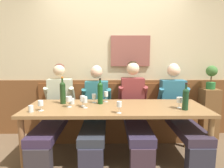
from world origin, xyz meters
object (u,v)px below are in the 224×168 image
at_px(wine_glass_by_bottle, 69,99).
at_px(wine_glass_mid_right, 179,100).
at_px(water_tumbler_left, 31,109).
at_px(wine_bottle_amber_mid, 186,98).
at_px(person_right_seat, 179,108).
at_px(potted_plant, 211,75).
at_px(wine_glass_left_end, 85,100).
at_px(person_center_right_seat, 95,110).
at_px(wine_glass_right_end, 41,104).
at_px(dining_table, 116,112).
at_px(wine_glass_near_bucket, 106,95).
at_px(wine_bottle_clear_water, 63,92).
at_px(person_left_seat, 55,110).
at_px(wine_glass_mid_left, 119,105).
at_px(wall_bench, 115,122).
at_px(water_tumbler_right, 72,101).
at_px(wine_bottle_green_tall, 100,92).
at_px(person_center_left_seat, 135,107).
at_px(wine_glass_center_front, 83,99).
at_px(wine_glass_center_rear, 94,97).

height_order(wine_glass_by_bottle, wine_glass_mid_right, same).
distance_m(wine_glass_by_bottle, water_tumbler_left, 0.48).
bearing_deg(wine_glass_by_bottle, wine_bottle_amber_mid, -5.69).
xyz_separation_m(person_right_seat, potted_plant, (0.66, 0.39, 0.46)).
bearing_deg(wine_glass_mid_right, wine_glass_left_end, 179.30).
distance_m(wine_bottle_amber_mid, water_tumbler_left, 1.91).
xyz_separation_m(person_center_right_seat, wine_glass_right_end, (-0.63, -0.51, 0.23)).
height_order(dining_table, water_tumbler_left, water_tumbler_left).
xyz_separation_m(wine_glass_near_bucket, wine_glass_right_end, (-0.80, -0.46, -0.02)).
bearing_deg(wine_glass_by_bottle, wine_bottle_clear_water, 124.08).
xyz_separation_m(wine_glass_by_bottle, wine_glass_near_bucket, (0.48, 0.29, 0.00)).
xyz_separation_m(person_left_seat, wine_glass_left_end, (0.51, -0.38, 0.24)).
relative_size(wine_bottle_amber_mid, wine_glass_right_end, 2.69).
xyz_separation_m(person_left_seat, person_center_right_seat, (0.61, 0.00, -0.00)).
height_order(wine_bottle_amber_mid, wine_glass_mid_left, wine_bottle_amber_mid).
height_order(wall_bench, water_tumbler_right, wall_bench).
bearing_deg(wine_glass_mid_right, potted_plant, 44.73).
bearing_deg(potted_plant, wine_glass_mid_left, -147.39).
distance_m(wine_bottle_amber_mid, wine_glass_near_bucket, 1.10).
relative_size(wine_bottle_green_tall, water_tumbler_right, 4.65).
bearing_deg(person_left_seat, person_center_left_seat, 1.54).
height_order(person_center_right_seat, wine_bottle_green_tall, person_center_right_seat).
height_order(person_center_left_seat, wine_glass_left_end, person_center_left_seat).
distance_m(wine_bottle_amber_mid, water_tumbler_right, 1.52).
bearing_deg(water_tumbler_left, wine_glass_by_bottle, 28.61).
height_order(person_center_right_seat, wine_glass_center_front, person_center_right_seat).
bearing_deg(dining_table, potted_plant, 23.94).
bearing_deg(wine_glass_mid_left, wine_glass_right_end, 173.47).
bearing_deg(water_tumbler_left, potted_plant, 20.07).
bearing_deg(wine_glass_right_end, person_center_left_seat, 23.54).
bearing_deg(person_right_seat, wine_glass_mid_right, -110.38).
relative_size(wine_glass_near_bucket, wine_glass_left_end, 1.04).
bearing_deg(dining_table, wine_glass_mid_right, -5.76).
height_order(wine_glass_by_bottle, wine_glass_center_front, same).
bearing_deg(wine_glass_near_bucket, person_right_seat, 3.71).
bearing_deg(wine_glass_left_end, wall_bench, 62.19).
relative_size(wine_bottle_amber_mid, wine_glass_mid_left, 2.43).
xyz_separation_m(wine_glass_near_bucket, wine_glass_center_rear, (-0.17, -0.06, -0.02)).
distance_m(person_center_left_seat, wine_glass_by_bottle, 1.01).
bearing_deg(wine_glass_mid_left, wine_glass_center_rear, 123.59).
bearing_deg(wine_glass_center_front, wine_bottle_clear_water, 154.47).
distance_m(person_center_left_seat, water_tumbler_left, 1.47).
distance_m(wine_glass_near_bucket, wine_glass_mid_right, 1.02).
distance_m(wine_bottle_amber_mid, wine_bottle_green_tall, 1.13).
bearing_deg(wine_glass_by_bottle, wine_glass_right_end, -151.77).
height_order(wine_bottle_amber_mid, wine_glass_left_end, wine_bottle_amber_mid).
height_order(person_right_seat, wine_glass_near_bucket, person_right_seat).
xyz_separation_m(person_right_seat, wine_glass_near_bucket, (-1.12, -0.07, 0.23)).
xyz_separation_m(wall_bench, wine_glass_mid_right, (0.82, -0.78, 0.58)).
bearing_deg(potted_plant, wine_glass_right_end, -160.33).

